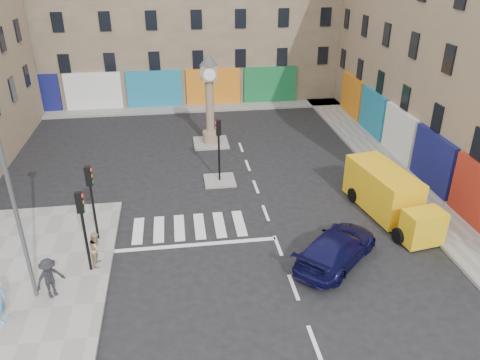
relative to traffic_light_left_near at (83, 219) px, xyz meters
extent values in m
plane|color=black|center=(8.30, -0.20, -2.62)|extent=(120.00, 120.00, 0.00)
cube|color=gray|center=(-2.70, -2.20, -2.55)|extent=(7.00, 16.00, 0.15)
cube|color=gray|center=(17.00, 9.80, -2.55)|extent=(2.60, 30.00, 0.15)
cube|color=gray|center=(4.30, 22.00, -2.55)|extent=(32.00, 2.40, 0.15)
cube|color=gray|center=(6.30, 7.80, -2.56)|extent=(1.80, 1.80, 0.12)
cube|color=gray|center=(6.30, 13.80, -2.56)|extent=(2.40, 2.40, 0.12)
cylinder|color=black|center=(0.00, 0.00, -1.07)|extent=(0.12, 0.12, 2.80)
cube|color=black|center=(0.00, 0.00, 0.78)|extent=(0.28, 0.22, 0.90)
cylinder|color=black|center=(0.00, 2.40, -1.07)|extent=(0.12, 0.12, 2.80)
cube|color=black|center=(0.00, 2.40, 0.78)|extent=(0.28, 0.22, 0.90)
cylinder|color=black|center=(6.30, 7.80, -1.10)|extent=(0.12, 0.12, 2.80)
cube|color=black|center=(6.30, 7.80, 0.75)|extent=(0.28, 0.22, 0.90)
cylinder|color=#595B60|center=(-1.90, -1.40, 1.53)|extent=(0.16, 0.16, 8.00)
cylinder|color=#8C785C|center=(6.30, 13.80, -2.10)|extent=(1.10, 1.10, 0.80)
cylinder|color=#8C785C|center=(6.30, 13.80, 0.10)|extent=(0.56, 0.56, 3.60)
cube|color=#8C785C|center=(6.30, 13.80, 2.40)|extent=(1.00, 1.00, 1.00)
cylinder|color=white|center=(6.30, 13.28, 2.40)|extent=(0.80, 0.06, 0.80)
cone|color=#333338|center=(6.30, 13.80, 3.25)|extent=(1.20, 1.20, 0.70)
imported|color=#0B0B33|center=(10.54, -0.74, -1.90)|extent=(4.96, 4.89, 1.44)
cube|color=gold|center=(14.35, 3.42, -1.43)|extent=(2.61, 4.82, 2.19)
cube|color=gold|center=(14.90, 0.03, -1.72)|extent=(1.97, 1.42, 1.62)
cube|color=black|center=(14.91, -0.02, -1.33)|extent=(1.74, 1.11, 0.67)
cylinder|color=black|center=(13.90, 0.25, -2.24)|extent=(0.36, 0.79, 0.76)
cylinder|color=black|center=(15.78, 0.56, -2.24)|extent=(0.36, 0.79, 0.76)
cylinder|color=black|center=(13.23, 4.40, -2.24)|extent=(0.36, 0.79, 0.76)
cylinder|color=black|center=(15.11, 4.70, -2.24)|extent=(0.36, 0.79, 0.76)
imported|color=#9E8761|center=(0.30, 0.35, -1.68)|extent=(0.66, 0.82, 1.58)
imported|color=black|center=(-1.23, -1.54, -1.61)|extent=(1.28, 1.19, 1.73)
camera|label=1|loc=(4.00, -16.83, 9.82)|focal=35.00mm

